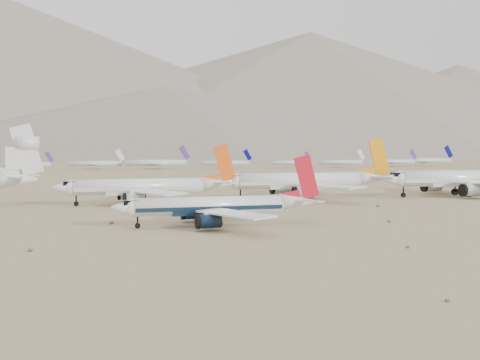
# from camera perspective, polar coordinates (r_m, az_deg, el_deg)

# --- Properties ---
(ground) EXTENTS (7000.00, 7000.00, 0.00)m
(ground) POSITION_cam_1_polar(r_m,az_deg,el_deg) (115.16, 3.75, -4.52)
(ground) COLOR olive
(ground) RESTS_ON ground
(main_airliner) EXTENTS (39.57, 38.65, 13.96)m
(main_airliner) POSITION_cam_1_polar(r_m,az_deg,el_deg) (117.44, -2.08, -2.48)
(main_airliner) COLOR white
(main_airliner) RESTS_ON ground
(row2_navy_widebody) EXTENTS (55.26, 54.04, 19.66)m
(row2_navy_widebody) POSITION_cam_1_polar(r_m,az_deg,el_deg) (203.80, 20.48, 0.12)
(row2_navy_widebody) COLOR white
(row2_navy_widebody) RESTS_ON ground
(row2_gold_tail) EXTENTS (52.44, 51.28, 18.67)m
(row2_gold_tail) POSITION_cam_1_polar(r_m,az_deg,el_deg) (182.63, 6.28, -0.11)
(row2_gold_tail) COLOR white
(row2_gold_tail) RESTS_ON ground
(row2_orange_tail) EXTENTS (46.61, 45.60, 16.63)m
(row2_orange_tail) POSITION_cam_1_polar(r_m,az_deg,el_deg) (163.98, -8.87, -0.67)
(row2_orange_tail) COLOR white
(row2_orange_tail) RESTS_ON ground
(distant_storage_row) EXTENTS (610.39, 58.86, 15.64)m
(distant_storage_row) POSITION_cam_1_polar(r_m,az_deg,el_deg) (448.94, -7.86, 1.62)
(distant_storage_row) COLOR silver
(distant_storage_row) RESTS_ON ground
(mountain_range) EXTENTS (7354.00, 3024.00, 470.00)m
(mountain_range) POSITION_cam_1_polar(r_m,az_deg,el_deg) (1767.49, -12.61, 8.62)
(mountain_range) COLOR slate
(mountain_range) RESTS_ON ground
(foothills) EXTENTS (4637.50, 1395.00, 155.00)m
(foothills) POSITION_cam_1_polar(r_m,az_deg,el_deg) (1334.25, 9.05, 5.20)
(foothills) COLOR slate
(foothills) RESTS_ON ground
(desert_scrub) EXTENTS (219.83, 121.67, 0.63)m
(desert_scrub) POSITION_cam_1_polar(r_m,az_deg,el_deg) (85.45, -7.92, -6.98)
(desert_scrub) COLOR brown
(desert_scrub) RESTS_ON ground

